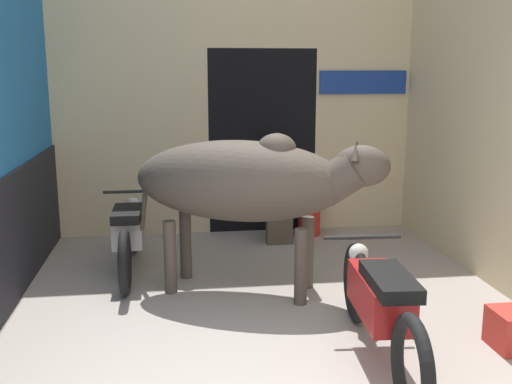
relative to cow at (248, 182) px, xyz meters
name	(u,v)px	position (x,y,z in m)	size (l,w,h in m)	color
wall_back_with_doorway	(244,97)	(0.24, 2.28, 0.61)	(4.24, 0.93, 3.93)	beige
wall_right_with_door	(512,72)	(2.31, -0.09, 0.93)	(0.22, 4.11, 3.93)	beige
cow	(248,182)	(0.00, 0.00, 0.00)	(2.26, 1.36, 1.42)	#4C4238
motorcycle_near	(380,303)	(0.71, -1.44, -0.58)	(0.58, 1.99, 0.74)	black
motorcycle_far	(129,231)	(-1.09, 0.69, -0.60)	(0.58, 1.85, 0.71)	black
shopkeeper_seated	(278,185)	(0.53, 1.54, -0.35)	(0.42, 0.33, 1.25)	brown
plastic_stool	(309,215)	(0.95, 1.74, -0.76)	(0.38, 0.38, 0.44)	red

